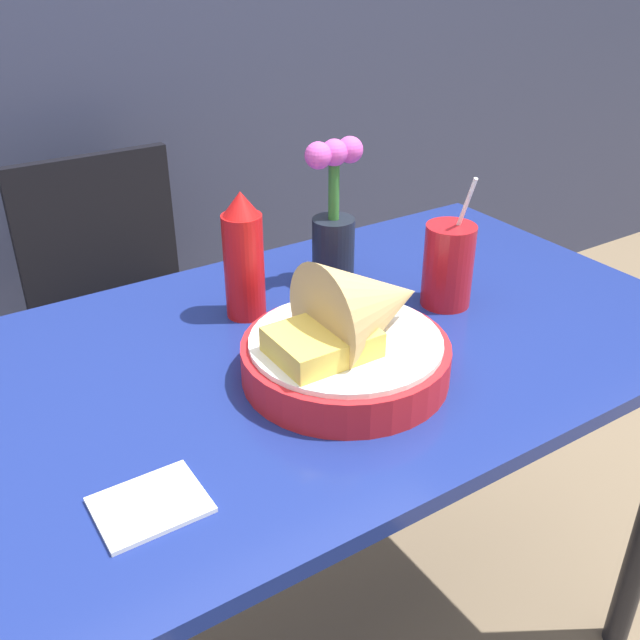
% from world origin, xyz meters
% --- Properties ---
extents(dining_table, '(1.28, 0.72, 0.77)m').
position_xyz_m(dining_table, '(0.00, 0.00, 0.66)').
color(dining_table, navy).
rests_on(dining_table, ground_plane).
extents(chair_far_window, '(0.40, 0.40, 0.86)m').
position_xyz_m(chair_far_window, '(-0.06, 0.82, 0.52)').
color(chair_far_window, black).
rests_on(chair_far_window, ground_plane).
extents(food_basket, '(0.30, 0.30, 0.19)m').
position_xyz_m(food_basket, '(0.02, -0.10, 0.84)').
color(food_basket, red).
rests_on(food_basket, dining_table).
extents(ketchup_bottle, '(0.07, 0.07, 0.21)m').
position_xyz_m(ketchup_bottle, '(-0.03, 0.15, 0.88)').
color(ketchup_bottle, red).
rests_on(ketchup_bottle, dining_table).
extents(drink_cup, '(0.08, 0.08, 0.23)m').
position_xyz_m(drink_cup, '(0.27, -0.01, 0.84)').
color(drink_cup, red).
rests_on(drink_cup, dining_table).
extents(flower_vase, '(0.11, 0.08, 0.26)m').
position_xyz_m(flower_vase, '(0.16, 0.17, 0.89)').
color(flower_vase, black).
rests_on(flower_vase, dining_table).
extents(napkin, '(0.12, 0.10, 0.01)m').
position_xyz_m(napkin, '(-0.33, -0.20, 0.77)').
color(napkin, white).
rests_on(napkin, dining_table).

